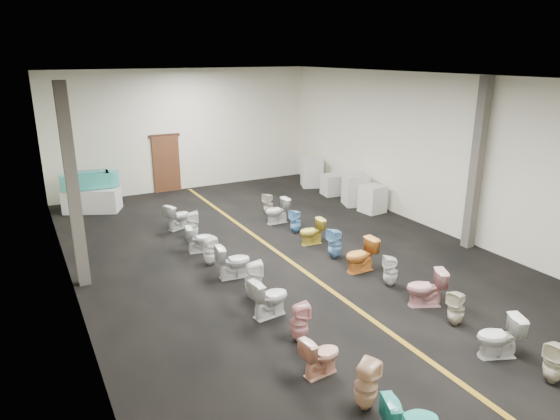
# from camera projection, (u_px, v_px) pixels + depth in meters

# --- Properties ---
(floor) EXTENTS (16.00, 16.00, 0.00)m
(floor) POSITION_uv_depth(u_px,v_px,m) (288.00, 260.00, 12.68)
(floor) COLOR black
(floor) RESTS_ON ground
(ceiling) EXTENTS (16.00, 16.00, 0.00)m
(ceiling) POSITION_uv_depth(u_px,v_px,m) (289.00, 77.00, 11.33)
(ceiling) COLOR black
(ceiling) RESTS_ON ground
(wall_back) EXTENTS (10.00, 0.00, 10.00)m
(wall_back) POSITION_uv_depth(u_px,v_px,m) (185.00, 130.00, 18.73)
(wall_back) COLOR beige
(wall_back) RESTS_ON ground
(wall_left) EXTENTS (0.00, 16.00, 16.00)m
(wall_left) POSITION_uv_depth(u_px,v_px,m) (65.00, 201.00, 9.75)
(wall_left) COLOR beige
(wall_left) RESTS_ON ground
(wall_right) EXTENTS (0.00, 16.00, 16.00)m
(wall_right) POSITION_uv_depth(u_px,v_px,m) (441.00, 154.00, 14.27)
(wall_right) COLOR beige
(wall_right) RESTS_ON ground
(aisle_stripe) EXTENTS (0.12, 15.60, 0.01)m
(aisle_stripe) POSITION_uv_depth(u_px,v_px,m) (288.00, 260.00, 12.68)
(aisle_stripe) COLOR #9C7016
(aisle_stripe) RESTS_ON floor
(back_door) EXTENTS (1.00, 0.10, 2.10)m
(back_door) POSITION_uv_depth(u_px,v_px,m) (166.00, 164.00, 18.68)
(back_door) COLOR #562D19
(back_door) RESTS_ON floor
(door_frame) EXTENTS (1.15, 0.08, 0.10)m
(door_frame) POSITION_uv_depth(u_px,v_px,m) (164.00, 135.00, 18.36)
(door_frame) COLOR #331C11
(door_frame) RESTS_ON back_door
(column_left) EXTENTS (0.25, 0.25, 4.50)m
(column_left) POSITION_uv_depth(u_px,v_px,m) (73.00, 188.00, 10.70)
(column_left) COLOR #59544C
(column_left) RESTS_ON floor
(column_right) EXTENTS (0.25, 0.25, 4.50)m
(column_right) POSITION_uv_depth(u_px,v_px,m) (477.00, 165.00, 12.89)
(column_right) COLOR #59544C
(column_right) RESTS_ON floor
(display_table) EXTENTS (1.94, 1.52, 0.77)m
(display_table) POSITION_uv_depth(u_px,v_px,m) (92.00, 200.00, 16.49)
(display_table) COLOR silver
(display_table) RESTS_ON floor
(bathtub) EXTENTS (1.86, 0.74, 0.55)m
(bathtub) POSITION_uv_depth(u_px,v_px,m) (90.00, 180.00, 16.29)
(bathtub) COLOR #3CAFA2
(bathtub) RESTS_ON display_table
(appliance_crate_a) EXTENTS (0.77, 0.77, 0.89)m
(appliance_crate_a) POSITION_uv_depth(u_px,v_px,m) (372.00, 199.00, 16.37)
(appliance_crate_a) COLOR silver
(appliance_crate_a) RESTS_ON floor
(appliance_crate_b) EXTENTS (0.97, 0.97, 1.06)m
(appliance_crate_b) POSITION_uv_depth(u_px,v_px,m) (355.00, 190.00, 17.14)
(appliance_crate_b) COLOR silver
(appliance_crate_b) RESTS_ON floor
(appliance_crate_c) EXTENTS (0.74, 0.74, 0.75)m
(appliance_crate_c) POSITION_uv_depth(u_px,v_px,m) (332.00, 185.00, 18.39)
(appliance_crate_c) COLOR beige
(appliance_crate_c) RESTS_ON floor
(appliance_crate_d) EXTENTS (1.00, 1.00, 1.10)m
(appliance_crate_d) POSITION_uv_depth(u_px,v_px,m) (312.00, 173.00, 19.52)
(appliance_crate_d) COLOR silver
(appliance_crate_d) RESTS_ON floor
(toilet_left_1) EXTENTS (0.46, 0.46, 0.77)m
(toilet_left_1) POSITION_uv_depth(u_px,v_px,m) (366.00, 386.00, 7.27)
(toilet_left_1) COLOR #EAB990
(toilet_left_1) RESTS_ON floor
(toilet_left_2) EXTENTS (0.71, 0.45, 0.69)m
(toilet_left_2) POSITION_uv_depth(u_px,v_px,m) (321.00, 355.00, 8.07)
(toilet_left_2) COLOR #F9B393
(toilet_left_2) RESTS_ON floor
(toilet_left_3) EXTENTS (0.40, 0.39, 0.74)m
(toilet_left_3) POSITION_uv_depth(u_px,v_px,m) (299.00, 322.00, 9.02)
(toilet_left_3) COLOR #E8A2A4
(toilet_left_3) RESTS_ON floor
(toilet_left_4) EXTENTS (0.84, 0.54, 0.81)m
(toilet_left_4) POSITION_uv_depth(u_px,v_px,m) (269.00, 297.00, 9.87)
(toilet_left_4) COLOR white
(toilet_left_4) RESTS_ON floor
(toilet_left_5) EXTENTS (0.47, 0.46, 0.82)m
(toilet_left_5) POSITION_uv_depth(u_px,v_px,m) (253.00, 280.00, 10.62)
(toilet_left_5) COLOR white
(toilet_left_5) RESTS_ON floor
(toilet_left_6) EXTENTS (0.83, 0.53, 0.81)m
(toilet_left_6) POSITION_uv_depth(u_px,v_px,m) (233.00, 261.00, 11.58)
(toilet_left_6) COLOR silver
(toilet_left_6) RESTS_ON floor
(toilet_left_7) EXTENTS (0.35, 0.35, 0.71)m
(toilet_left_7) POSITION_uv_depth(u_px,v_px,m) (210.00, 251.00, 12.30)
(toilet_left_7) COLOR white
(toilet_left_7) RESTS_ON floor
(toilet_left_8) EXTENTS (0.76, 0.50, 0.72)m
(toilet_left_8) POSITION_uv_depth(u_px,v_px,m) (199.00, 239.00, 13.09)
(toilet_left_8) COLOR silver
(toilet_left_8) RESTS_ON floor
(toilet_left_9) EXTENTS (0.44, 0.43, 0.80)m
(toilet_left_9) POSITION_uv_depth(u_px,v_px,m) (192.00, 225.00, 13.99)
(toilet_left_9) COLOR white
(toilet_left_9) RESTS_ON floor
(toilet_left_10) EXTENTS (0.87, 0.70, 0.77)m
(toilet_left_10) POSITION_uv_depth(u_px,v_px,m) (178.00, 216.00, 14.82)
(toilet_left_10) COLOR silver
(toilet_left_10) RESTS_ON floor
(toilet_right_0) EXTENTS (0.39, 0.38, 0.72)m
(toilet_right_0) POSITION_uv_depth(u_px,v_px,m) (555.00, 362.00, 7.87)
(toilet_right_0) COLOR beige
(toilet_right_0) RESTS_ON floor
(toilet_right_1) EXTENTS (0.86, 0.69, 0.77)m
(toilet_right_1) POSITION_uv_depth(u_px,v_px,m) (499.00, 337.00, 8.53)
(toilet_right_1) COLOR silver
(toilet_right_1) RESTS_ON floor
(toilet_right_2) EXTENTS (0.38, 0.38, 0.71)m
(toilet_right_2) POSITION_uv_depth(u_px,v_px,m) (456.00, 308.00, 9.55)
(toilet_right_2) COLOR beige
(toilet_right_2) RESTS_ON floor
(toilet_right_3) EXTENTS (0.90, 0.73, 0.80)m
(toilet_right_3) POSITION_uv_depth(u_px,v_px,m) (426.00, 288.00, 10.27)
(toilet_right_3) COLOR #DE9D9F
(toilet_right_3) RESTS_ON floor
(toilet_right_4) EXTENTS (0.43, 0.43, 0.72)m
(toilet_right_4) POSITION_uv_depth(u_px,v_px,m) (391.00, 271.00, 11.17)
(toilet_right_4) COLOR silver
(toilet_right_4) RESTS_ON floor
(toilet_right_5) EXTENTS (0.80, 0.46, 0.81)m
(toilet_right_5) POSITION_uv_depth(u_px,v_px,m) (361.00, 255.00, 11.90)
(toilet_right_5) COLOR orange
(toilet_right_5) RESTS_ON floor
(toilet_right_6) EXTENTS (0.38, 0.37, 0.79)m
(toilet_right_6) POSITION_uv_depth(u_px,v_px,m) (335.00, 243.00, 12.68)
(toilet_right_6) COLOR #75B3E2
(toilet_right_6) RESTS_ON floor
(toilet_right_7) EXTENTS (0.72, 0.45, 0.71)m
(toilet_right_7) POSITION_uv_depth(u_px,v_px,m) (312.00, 232.00, 13.63)
(toilet_right_7) COLOR yellow
(toilet_right_7) RESTS_ON floor
(toilet_right_8) EXTENTS (0.40, 0.39, 0.70)m
(toilet_right_8) POSITION_uv_depth(u_px,v_px,m) (296.00, 221.00, 14.49)
(toilet_right_8) COLOR #75B7EB
(toilet_right_8) RESTS_ON floor
(toilet_right_9) EXTENTS (0.76, 0.43, 0.77)m
(toilet_right_9) POSITION_uv_depth(u_px,v_px,m) (277.00, 211.00, 15.31)
(toilet_right_9) COLOR silver
(toilet_right_9) RESTS_ON floor
(toilet_right_10) EXTENTS (0.39, 0.38, 0.70)m
(toilet_right_10) POSITION_uv_depth(u_px,v_px,m) (268.00, 204.00, 16.13)
(toilet_right_10) COLOR beige
(toilet_right_10) RESTS_ON floor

